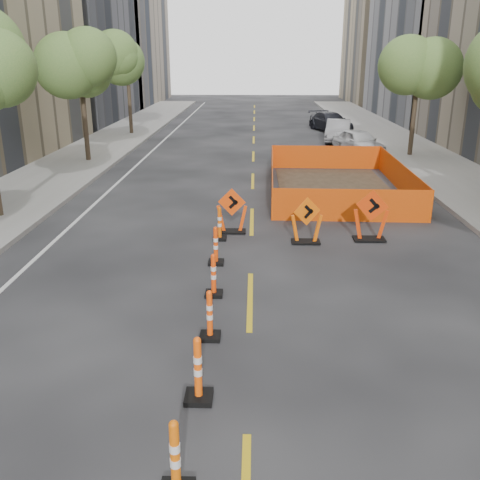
{
  "coord_description": "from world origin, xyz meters",
  "views": [
    {
      "loc": [
        0.08,
        -6.85,
        5.17
      ],
      "look_at": [
        -0.25,
        4.91,
        1.1
      ],
      "focal_mm": 40.0,
      "sensor_mm": 36.0,
      "label": 1
    }
  ],
  "objects_px": {
    "chevron_sign_center": "(307,220)",
    "chevron_sign_right": "(371,215)",
    "channelizer_3": "(198,369)",
    "channelizer_5": "(214,275)",
    "channelizer_4": "(210,315)",
    "channelizer_2": "(175,459)",
    "parked_car_near": "(359,142)",
    "parked_car_far": "(331,122)",
    "channelizer_6": "(216,245)",
    "channelizer_7": "(220,223)",
    "chevron_sign_left": "(232,211)",
    "parked_car_mid": "(338,131)"
  },
  "relations": [
    {
      "from": "channelizer_3",
      "to": "parked_car_mid",
      "type": "bearing_deg",
      "value": 77.32
    },
    {
      "from": "channelizer_6",
      "to": "channelizer_7",
      "type": "bearing_deg",
      "value": 90.7
    },
    {
      "from": "channelizer_6",
      "to": "channelizer_4",
      "type": "bearing_deg",
      "value": -87.65
    },
    {
      "from": "channelizer_4",
      "to": "parked_car_far",
      "type": "bearing_deg",
      "value": 78.25
    },
    {
      "from": "channelizer_3",
      "to": "channelizer_5",
      "type": "xyz_separation_m",
      "value": [
        -0.05,
        3.9,
        -0.06
      ]
    },
    {
      "from": "chevron_sign_center",
      "to": "chevron_sign_right",
      "type": "xyz_separation_m",
      "value": [
        1.9,
        0.28,
        0.08
      ]
    },
    {
      "from": "channelizer_3",
      "to": "chevron_sign_center",
      "type": "xyz_separation_m",
      "value": [
        2.36,
        7.57,
        0.13
      ]
    },
    {
      "from": "channelizer_3",
      "to": "channelizer_6",
      "type": "distance_m",
      "value": 5.85
    },
    {
      "from": "channelizer_3",
      "to": "channelizer_5",
      "type": "bearing_deg",
      "value": 90.71
    },
    {
      "from": "chevron_sign_center",
      "to": "chevron_sign_right",
      "type": "bearing_deg",
      "value": -12.03
    },
    {
      "from": "chevron_sign_center",
      "to": "channelizer_4",
      "type": "bearing_deg",
      "value": -132.87
    },
    {
      "from": "channelizer_3",
      "to": "parked_car_near",
      "type": "relative_size",
      "value": 0.28
    },
    {
      "from": "channelizer_5",
      "to": "channelizer_7",
      "type": "height_order",
      "value": "channelizer_5"
    },
    {
      "from": "channelizer_5",
      "to": "chevron_sign_center",
      "type": "relative_size",
      "value": 0.73
    },
    {
      "from": "channelizer_7",
      "to": "parked_car_near",
      "type": "xyz_separation_m",
      "value": [
        6.73,
        14.69,
        0.18
      ]
    },
    {
      "from": "channelizer_5",
      "to": "chevron_sign_left",
      "type": "bearing_deg",
      "value": 87.23
    },
    {
      "from": "channelizer_6",
      "to": "parked_car_near",
      "type": "xyz_separation_m",
      "value": [
        6.7,
        16.64,
        0.17
      ]
    },
    {
      "from": "channelizer_3",
      "to": "chevron_sign_right",
      "type": "xyz_separation_m",
      "value": [
        4.26,
        7.85,
        0.21
      ]
    },
    {
      "from": "channelizer_4",
      "to": "parked_car_near",
      "type": "xyz_separation_m",
      "value": [
        6.54,
        20.54,
        0.17
      ]
    },
    {
      "from": "channelizer_2",
      "to": "chevron_sign_left",
      "type": "bearing_deg",
      "value": 88.63
    },
    {
      "from": "chevron_sign_left",
      "to": "parked_car_near",
      "type": "xyz_separation_m",
      "value": [
        6.39,
        14.01,
        -0.02
      ]
    },
    {
      "from": "parked_car_near",
      "to": "parked_car_far",
      "type": "relative_size",
      "value": 0.87
    },
    {
      "from": "channelizer_3",
      "to": "parked_car_near",
      "type": "bearing_deg",
      "value": 73.73
    },
    {
      "from": "channelizer_2",
      "to": "channelizer_4",
      "type": "relative_size",
      "value": 1.1
    },
    {
      "from": "parked_car_near",
      "to": "chevron_sign_right",
      "type": "bearing_deg",
      "value": -116.55
    },
    {
      "from": "chevron_sign_left",
      "to": "parked_car_mid",
      "type": "height_order",
      "value": "chevron_sign_left"
    },
    {
      "from": "channelizer_5",
      "to": "chevron_sign_right",
      "type": "relative_size",
      "value": 0.66
    },
    {
      "from": "chevron_sign_right",
      "to": "channelizer_5",
      "type": "bearing_deg",
      "value": -118.59
    },
    {
      "from": "chevron_sign_left",
      "to": "channelizer_4",
      "type": "bearing_deg",
      "value": -85.91
    },
    {
      "from": "chevron_sign_center",
      "to": "chevron_sign_right",
      "type": "distance_m",
      "value": 1.92
    },
    {
      "from": "chevron_sign_right",
      "to": "parked_car_near",
      "type": "distance_m",
      "value": 14.82
    },
    {
      "from": "channelizer_7",
      "to": "chevron_sign_center",
      "type": "distance_m",
      "value": 2.54
    },
    {
      "from": "parked_car_near",
      "to": "parked_car_mid",
      "type": "xyz_separation_m",
      "value": [
        -0.46,
        4.64,
        -0.0
      ]
    },
    {
      "from": "chevron_sign_center",
      "to": "parked_car_far",
      "type": "xyz_separation_m",
      "value": [
        3.93,
        24.49,
        -0.03
      ]
    },
    {
      "from": "channelizer_4",
      "to": "chevron_sign_right",
      "type": "relative_size",
      "value": 0.66
    },
    {
      "from": "chevron_sign_right",
      "to": "parked_car_mid",
      "type": "relative_size",
      "value": 0.37
    },
    {
      "from": "channelizer_5",
      "to": "channelizer_6",
      "type": "xyz_separation_m",
      "value": [
        -0.09,
        1.95,
        0.01
      ]
    },
    {
      "from": "channelizer_3",
      "to": "parked_car_near",
      "type": "xyz_separation_m",
      "value": [
        6.56,
        22.49,
        0.12
      ]
    },
    {
      "from": "channelizer_2",
      "to": "channelizer_4",
      "type": "distance_m",
      "value": 3.9
    },
    {
      "from": "channelizer_2",
      "to": "parked_car_far",
      "type": "distance_m",
      "value": 34.61
    },
    {
      "from": "channelizer_5",
      "to": "channelizer_6",
      "type": "distance_m",
      "value": 1.95
    },
    {
      "from": "chevron_sign_right",
      "to": "parked_car_far",
      "type": "height_order",
      "value": "chevron_sign_right"
    },
    {
      "from": "parked_car_far",
      "to": "chevron_sign_right",
      "type": "bearing_deg",
      "value": -113.07
    },
    {
      "from": "chevron_sign_center",
      "to": "parked_car_near",
      "type": "bearing_deg",
      "value": 53.98
    },
    {
      "from": "channelizer_2",
      "to": "parked_car_mid",
      "type": "distance_m",
      "value": 29.73
    },
    {
      "from": "channelizer_5",
      "to": "channelizer_6",
      "type": "height_order",
      "value": "channelizer_6"
    },
    {
      "from": "channelizer_6",
      "to": "chevron_sign_right",
      "type": "xyz_separation_m",
      "value": [
        4.4,
        1.99,
        0.26
      ]
    },
    {
      "from": "channelizer_4",
      "to": "chevron_sign_left",
      "type": "height_order",
      "value": "chevron_sign_left"
    },
    {
      "from": "channelizer_6",
      "to": "parked_car_mid",
      "type": "height_order",
      "value": "parked_car_mid"
    },
    {
      "from": "chevron_sign_left",
      "to": "parked_car_near",
      "type": "height_order",
      "value": "chevron_sign_left"
    }
  ]
}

